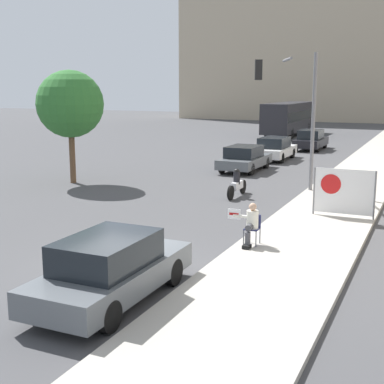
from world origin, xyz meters
TOP-DOWN VIEW (x-y plane):
  - ground_plane at (0.00, 0.00)m, footprint 160.00×160.00m
  - sidewalk_curb at (3.60, 15.00)m, footprint 3.36×90.00m
  - building_backdrop_far at (-2.00, 66.76)m, footprint 52.00×12.00m
  - seated_protester at (2.36, 2.99)m, footprint 0.92×0.77m
  - protest_banner at (4.19, 7.54)m, footprint 2.10×0.06m
  - traffic_light_pole at (1.29, 11.67)m, footprint 2.48×2.25m
  - parked_car_curbside at (0.81, -1.84)m, footprint 1.79×4.38m
  - car_on_road_nearest at (-2.60, 16.82)m, footprint 1.86×4.37m
  - car_on_road_midblock at (-2.34, 21.88)m, footprint 1.84×4.35m
  - car_on_road_distant at (-1.45, 28.44)m, footprint 1.78×4.34m
  - city_bus_on_road at (-5.94, 39.27)m, footprint 2.51×10.67m
  - motorcycle_on_road at (-0.56, 9.92)m, footprint 0.28×2.13m
  - street_tree_near_curb at (-8.93, 9.79)m, footprint 3.18×3.18m

SIDE VIEW (x-z plane):
  - ground_plane at x=0.00m, z-range 0.00..0.00m
  - sidewalk_curb at x=3.60m, z-range 0.00..0.14m
  - motorcycle_on_road at x=-0.56m, z-range -0.08..1.13m
  - car_on_road_nearest at x=-2.60m, z-range 0.00..1.40m
  - car_on_road_midblock at x=-2.34m, z-range 0.00..1.45m
  - parked_car_curbside at x=0.81m, z-range 0.00..1.47m
  - car_on_road_distant at x=-1.45m, z-range -0.01..1.48m
  - seated_protester at x=2.36m, z-range 0.18..1.39m
  - protest_banner at x=4.19m, z-range 0.19..1.86m
  - city_bus_on_road at x=-5.94m, z-range 0.24..3.35m
  - street_tree_near_curb at x=-8.93m, z-range 1.08..6.46m
  - traffic_light_pole at x=1.29m, z-range 1.12..6.98m
  - building_backdrop_far at x=-2.00m, z-range 0.00..29.18m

